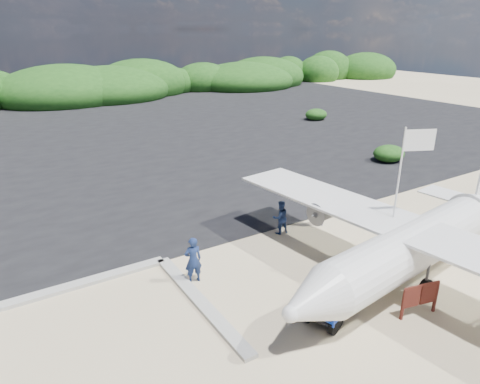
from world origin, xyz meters
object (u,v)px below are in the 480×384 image
object	(u,v)px
crew_b	(280,217)
crew_c	(321,210)
flagpole	(385,273)
signboard	(417,315)
crew_a	(193,260)
baggage_cart	(333,315)
aircraft_large	(293,129)

from	to	relation	value
crew_b	crew_c	world-z (taller)	crew_c
flagpole	crew_c	xyz separation A→B (m)	(0.84, 4.97, 0.86)
signboard	crew_b	xyz separation A→B (m)	(-0.17, 7.80, 0.85)
flagpole	crew_a	size ratio (longest dim) A/B	3.16
baggage_cart	flagpole	distance (m)	3.88
flagpole	signboard	world-z (taller)	flagpole
crew_c	aircraft_large	size ratio (longest dim) A/B	0.10
baggage_cart	signboard	distance (m)	2.96
crew_b	aircraft_large	world-z (taller)	aircraft_large
crew_b	crew_c	distance (m)	2.32
crew_c	crew_b	bearing A→B (deg)	12.13
baggage_cart	crew_a	xyz separation A→B (m)	(-3.20, 4.56, 0.97)
crew_a	aircraft_large	world-z (taller)	aircraft_large
flagpole	crew_c	bearing A→B (deg)	80.39
flagpole	crew_b	world-z (taller)	flagpole
crew_c	aircraft_large	distance (m)	22.57
crew_a	crew_c	distance (m)	7.93
baggage_cart	signboard	size ratio (longest dim) A/B	1.58
signboard	crew_a	world-z (taller)	crew_a
flagpole	crew_b	bearing A→B (deg)	105.30
flagpole	crew_c	world-z (taller)	flagpole
flagpole	crew_b	xyz separation A→B (m)	(-1.45, 5.32, 0.85)
flagpole	aircraft_large	bearing A→B (deg)	59.26
signboard	crew_b	distance (m)	7.84
flagpole	crew_c	distance (m)	5.11
flagpole	signboard	xyz separation A→B (m)	(-1.29, -2.48, 0.00)
baggage_cart	aircraft_large	xyz separation A→B (m)	(17.68, 24.24, 0.00)
flagpole	crew_a	world-z (taller)	flagpole
signboard	crew_c	size ratio (longest dim) A/B	0.91
crew_c	aircraft_large	bearing A→B (deg)	-104.52
flagpole	baggage_cart	bearing A→B (deg)	-166.93
aircraft_large	crew_a	bearing A→B (deg)	36.58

